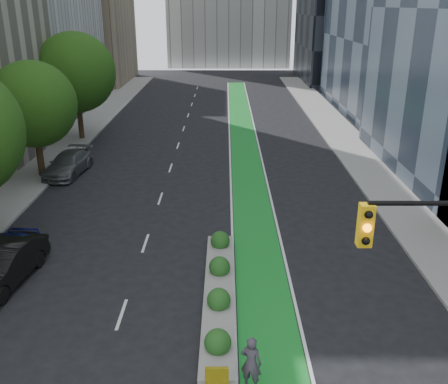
{
  "coord_description": "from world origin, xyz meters",
  "views": [
    {
      "loc": [
        1.45,
        -10.05,
        11.07
      ],
      "look_at": [
        1.38,
        11.23,
        3.0
      ],
      "focal_mm": 40.0,
      "sensor_mm": 36.0,
      "label": 1
    }
  ],
  "objects_px": {
    "parked_car_left_mid": "(2,266)",
    "parked_car_left_near": "(2,258)",
    "cyclist": "(251,363)",
    "parked_car_left_far": "(68,164)",
    "median_planter": "(219,291)"
  },
  "relations": [
    {
      "from": "parked_car_left_mid",
      "to": "parked_car_left_near",
      "type": "bearing_deg",
      "value": 120.53
    },
    {
      "from": "cyclist",
      "to": "parked_car_left_far",
      "type": "relative_size",
      "value": 0.35
    },
    {
      "from": "parked_car_left_mid",
      "to": "parked_car_left_far",
      "type": "xyz_separation_m",
      "value": [
        -1.52,
        14.38,
        -0.09
      ]
    },
    {
      "from": "parked_car_left_near",
      "to": "cyclist",
      "type": "bearing_deg",
      "value": -30.35
    },
    {
      "from": "cyclist",
      "to": "parked_car_left_far",
      "type": "distance_m",
      "value": 23.48
    },
    {
      "from": "median_planter",
      "to": "parked_car_left_near",
      "type": "bearing_deg",
      "value": 168.67
    },
    {
      "from": "cyclist",
      "to": "parked_car_left_mid",
      "type": "height_order",
      "value": "cyclist"
    },
    {
      "from": "median_planter",
      "to": "cyclist",
      "type": "xyz_separation_m",
      "value": [
        1.03,
        -4.85,
        0.54
      ]
    },
    {
      "from": "median_planter",
      "to": "parked_car_left_far",
      "type": "height_order",
      "value": "parked_car_left_far"
    },
    {
      "from": "parked_car_left_near",
      "to": "parked_car_left_far",
      "type": "distance_m",
      "value": 13.75
    },
    {
      "from": "median_planter",
      "to": "parked_car_left_mid",
      "type": "relative_size",
      "value": 2.03
    },
    {
      "from": "parked_car_left_near",
      "to": "parked_car_left_far",
      "type": "xyz_separation_m",
      "value": [
        -1.23,
        13.7,
        -0.08
      ]
    },
    {
      "from": "parked_car_left_near",
      "to": "parked_car_left_far",
      "type": "relative_size",
      "value": 0.94
    },
    {
      "from": "cyclist",
      "to": "parked_car_left_near",
      "type": "distance_m",
      "value": 12.36
    },
    {
      "from": "median_planter",
      "to": "parked_car_left_mid",
      "type": "distance_m",
      "value": 9.14
    }
  ]
}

